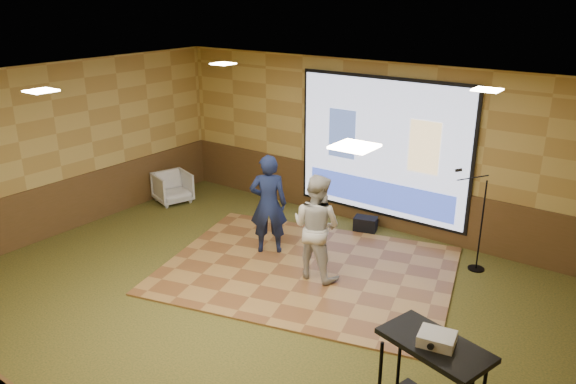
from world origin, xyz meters
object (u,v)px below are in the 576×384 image
Objects in this scene: dance_floor at (307,270)px; mic_stand at (476,240)px; projector at (437,339)px; banquet_chair at (173,187)px; player_left at (268,204)px; player_right at (316,227)px; projector_screen at (381,149)px; duffel_bag at (365,224)px; av_table at (433,370)px.

mic_stand reaches higher than dance_floor.
dance_floor is 2.65m from mic_stand.
projector is 0.20× the size of mic_stand.
dance_floor is at bearing -83.45° from banquet_chair.
player_left is 1.14m from player_right.
duffel_bag is (-0.09, -0.30, -1.35)m from projector_screen.
player_right reaches higher than duffel_bag.
duffel_bag is (0.86, 1.75, -0.74)m from player_left.
mic_stand is at bearing 102.31° from av_table.
player_right is 4.30m from banquet_chair.
duffel_bag is at bearing 125.49° from av_table.
mic_stand is at bearing 92.33° from projector.
av_table is (2.66, -2.05, -0.07)m from player_right.
player_left is 1.55× the size of av_table.
player_right reaches higher than projector.
duffel_bag is (-2.92, 4.09, -1.00)m from projector.
projector is 0.80× the size of duffel_bag.
projector_screen is 2.00× the size of player_left.
av_table is at bearing -54.51° from duffel_bag.
player_right reaches higher than av_table.
projector is at bearing -54.46° from duffel_bag.
player_right is 4.97× the size of projector.
player_right is 2.53m from mic_stand.
mic_stand is at bearing -17.02° from projector_screen.
dance_floor is at bearing -25.35° from player_right.
av_table is at bearing -57.18° from projector_screen.
duffel_bag is (-0.03, 1.92, 0.11)m from dance_floor.
duffel_bag is at bearing -152.39° from player_left.
player_left is 1.05× the size of mic_stand.
projector_screen is at bearing -151.03° from player_left.
dance_floor is at bearing 132.95° from projector.
mic_stand is at bearing -137.02° from player_right.
projector_screen is 0.76× the size of dance_floor.
dance_floor is 13.41× the size of projector.
projector is (3.78, -2.33, 0.27)m from player_left.
player_right is at bearing -149.24° from mic_stand.
mic_stand is 3.92× the size of duffel_bag.
projector_screen is at bearing 150.92° from mic_stand.
dance_floor is 10.75× the size of duffel_bag.
player_right is 3.99× the size of duffel_bag.
duffel_bag is at bearing 159.35° from mic_stand.
projector is 3.92m from mic_stand.
projector_screen is 5.25m from av_table.
banquet_chair is (-6.00, -0.73, -0.18)m from mic_stand.
player_right is at bearing -84.18° from banquet_chair.
projector_screen is at bearing 112.72° from projector.
player_left reaches higher than banquet_chair.
av_table is (2.88, -2.16, 0.76)m from dance_floor.
banquet_chair reaches higher than duffel_bag.
banquet_chair is at bearing -161.43° from projector_screen.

